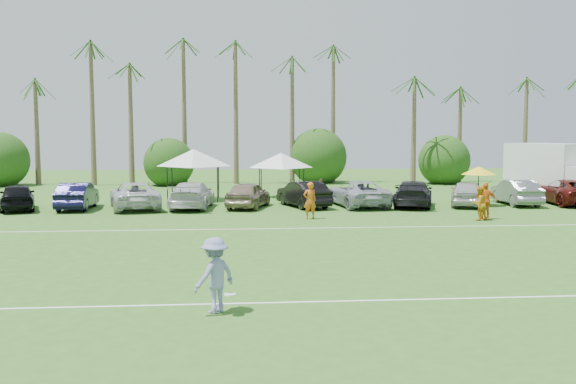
{
  "coord_description": "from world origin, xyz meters",
  "views": [
    {
      "loc": [
        -0.99,
        -12.99,
        4.03
      ],
      "look_at": [
        1.29,
        13.66,
        1.6
      ],
      "focal_mm": 40.0,
      "sensor_mm": 36.0,
      "label": 1
    }
  ],
  "objects": [
    {
      "name": "ground",
      "position": [
        0.0,
        0.0,
        0.0
      ],
      "size": [
        120.0,
        120.0,
        0.0
      ],
      "primitive_type": "plane",
      "color": "#30611D",
      "rests_on": "ground"
    },
    {
      "name": "field_lines",
      "position": [
        0.0,
        8.0,
        0.01
      ],
      "size": [
        80.0,
        12.1,
        0.01
      ],
      "color": "white",
      "rests_on": "ground"
    },
    {
      "name": "palm_tree_1",
      "position": [
        -17.0,
        38.0,
        8.35
      ],
      "size": [
        2.4,
        2.4,
        9.9
      ],
      "color": "brown",
      "rests_on": "ground"
    },
    {
      "name": "palm_tree_2",
      "position": [
        -12.0,
        38.0,
        9.21
      ],
      "size": [
        2.4,
        2.4,
        10.9
      ],
      "color": "brown",
      "rests_on": "ground"
    },
    {
      "name": "palm_tree_3",
      "position": [
        -8.0,
        38.0,
        10.06
      ],
      "size": [
        2.4,
        2.4,
        11.9
      ],
      "color": "brown",
      "rests_on": "ground"
    },
    {
      "name": "palm_tree_4",
      "position": [
        -4.0,
        38.0,
        7.48
      ],
      "size": [
        2.4,
        2.4,
        8.9
      ],
      "color": "brown",
      "rests_on": "ground"
    },
    {
      "name": "palm_tree_5",
      "position": [
        0.0,
        38.0,
        8.35
      ],
      "size": [
        2.4,
        2.4,
        9.9
      ],
      "color": "brown",
      "rests_on": "ground"
    },
    {
      "name": "palm_tree_6",
      "position": [
        4.0,
        38.0,
        9.21
      ],
      "size": [
        2.4,
        2.4,
        10.9
      ],
      "color": "brown",
      "rests_on": "ground"
    },
    {
      "name": "palm_tree_7",
      "position": [
        8.0,
        38.0,
        10.06
      ],
      "size": [
        2.4,
        2.4,
        11.9
      ],
      "color": "brown",
      "rests_on": "ground"
    },
    {
      "name": "palm_tree_8",
      "position": [
        13.0,
        38.0,
        7.48
      ],
      "size": [
        2.4,
        2.4,
        8.9
      ],
      "color": "brown",
      "rests_on": "ground"
    },
    {
      "name": "palm_tree_9",
      "position": [
        18.0,
        38.0,
        8.35
      ],
      "size": [
        2.4,
        2.4,
        9.9
      ],
      "color": "brown",
      "rests_on": "ground"
    },
    {
      "name": "palm_tree_10",
      "position": [
        23.0,
        38.0,
        9.21
      ],
      "size": [
        2.4,
        2.4,
        10.9
      ],
      "color": "brown",
      "rests_on": "ground"
    },
    {
      "name": "palm_tree_11",
      "position": [
        27.0,
        38.0,
        10.06
      ],
      "size": [
        2.4,
        2.4,
        11.9
      ],
      "color": "brown",
      "rests_on": "ground"
    },
    {
      "name": "bush_tree_0",
      "position": [
        -19.0,
        39.0,
        1.8
      ],
      "size": [
        4.0,
        4.0,
        4.0
      ],
      "color": "brown",
      "rests_on": "ground"
    },
    {
      "name": "bush_tree_1",
      "position": [
        -6.0,
        39.0,
        1.8
      ],
      "size": [
        4.0,
        4.0,
        4.0
      ],
      "color": "brown",
      "rests_on": "ground"
    },
    {
      "name": "bush_tree_2",
      "position": [
        6.0,
        39.0,
        1.8
      ],
      "size": [
        4.0,
        4.0,
        4.0
      ],
      "color": "brown",
      "rests_on": "ground"
    },
    {
      "name": "bush_tree_3",
      "position": [
        16.0,
        39.0,
        1.8
      ],
      "size": [
        4.0,
        4.0,
        4.0
      ],
      "color": "brown",
      "rests_on": "ground"
    },
    {
      "name": "sideline_player_a",
      "position": [
        2.62,
        17.05,
        0.88
      ],
      "size": [
        0.71,
        0.54,
        1.75
      ],
      "primitive_type": "imported",
      "rotation": [
        0.0,
        0.0,
        3.35
      ],
      "color": "#CE5D16",
      "rests_on": "ground"
    },
    {
      "name": "sideline_player_b",
      "position": [
        10.43,
        15.84,
        0.8
      ],
      "size": [
        0.95,
        0.85,
        1.6
      ],
      "primitive_type": "imported",
      "rotation": [
        0.0,
        0.0,
        3.51
      ],
      "color": "orange",
      "rests_on": "ground"
    },
    {
      "name": "sideline_player_c",
      "position": [
        10.9,
        16.24,
        0.87
      ],
      "size": [
        1.1,
        0.67,
        1.74
      ],
      "primitive_type": "imported",
      "rotation": [
        0.0,
        0.0,
        2.88
      ],
      "color": "orange",
      "rests_on": "ground"
    },
    {
      "name": "box_truck",
      "position": [
        18.53,
        24.02,
        1.84
      ],
      "size": [
        4.61,
        7.13,
        3.44
      ],
      "rotation": [
        0.0,
        0.0,
        0.34
      ],
      "color": "silver",
      "rests_on": "ground"
    },
    {
      "name": "canopy_tent_left",
      "position": [
        -3.38,
        26.14,
        3.11
      ],
      "size": [
        4.48,
        4.48,
        3.63
      ],
      "color": "black",
      "rests_on": "ground"
    },
    {
      "name": "canopy_tent_right",
      "position": [
        2.02,
        27.58,
        2.82
      ],
      "size": [
        4.07,
        4.07,
        3.3
      ],
      "color": "black",
      "rests_on": "ground"
    },
    {
      "name": "market_umbrella",
      "position": [
        12.68,
        21.73,
        1.99
      ],
      "size": [
        1.99,
        1.99,
        2.22
      ],
      "color": "black",
      "rests_on": "ground"
    },
    {
      "name": "frisbee_player",
      "position": [
        -1.43,
        1.31,
        0.86
      ],
      "size": [
        1.24,
        1.22,
        1.71
      ],
      "rotation": [
        0.0,
        0.0,
        3.9
      ],
      "color": "#7F83B5",
      "rests_on": "ground"
    },
    {
      "name": "parked_car_0",
      "position": [
        -12.39,
        21.79,
        0.72
      ],
      "size": [
        2.88,
        4.56,
        1.45
      ],
      "primitive_type": "imported",
      "rotation": [
        0.0,
        0.0,
        3.44
      ],
      "color": "black",
      "rests_on": "ground"
    },
    {
      "name": "parked_car_1",
      "position": [
        -9.34,
        21.99,
        0.72
      ],
      "size": [
        1.65,
        4.43,
        1.45
      ],
      "primitive_type": "imported",
      "rotation": [
        0.0,
        0.0,
        3.17
      ],
      "color": "black",
      "rests_on": "ground"
    },
    {
      "name": "parked_car_2",
      "position": [
        -6.29,
        21.86,
        0.72
      ],
      "size": [
        3.49,
        5.61,
        1.45
      ],
      "primitive_type": "imported",
      "rotation": [
        0.0,
        0.0,
        3.36
      ],
      "color": "silver",
      "rests_on": "ground"
    },
    {
      "name": "parked_car_3",
      "position": [
        -3.25,
        21.82,
        0.72
      ],
      "size": [
        2.45,
        5.14,
        1.45
      ],
      "primitive_type": "imported",
      "rotation": [
        0.0,
        0.0,
        3.05
      ],
      "color": "silver",
      "rests_on": "ground"
    },
    {
      "name": "parked_car_4",
      "position": [
        -0.2,
        21.85,
        0.72
      ],
      "size": [
        2.87,
        4.56,
        1.45
      ],
      "primitive_type": "imported",
      "rotation": [
        0.0,
        0.0,
        2.85
      ],
      "color": "gray",
      "rests_on": "ground"
    },
    {
      "name": "parked_car_5",
      "position": [
        2.85,
        21.99,
        0.72
      ],
      "size": [
        2.79,
        4.65,
        1.45
      ],
      "primitive_type": "imported",
      "rotation": [
        0.0,
        0.0,
        3.45
      ],
      "color": "black",
      "rests_on": "ground"
    },
    {
      "name": "parked_car_6",
      "position": [
        5.9,
        22.0,
        0.72
      ],
      "size": [
        3.06,
        5.47,
        1.45
      ],
      "primitive_type": "imported",
      "rotation": [
        0.0,
        0.0,
        3.27
      ],
      "color": "#A2A7B2",
      "rests_on": "ground"
    },
    {
      "name": "parked_car_7",
      "position": [
        8.94,
        21.68,
        0.72
      ],
      "size": [
        3.45,
        5.36,
        1.45
      ],
      "primitive_type": "imported",
      "rotation": [
        0.0,
        0.0,
        2.83
      ],
      "color": "black",
      "rests_on": "ground"
    },
    {
      "name": "parked_car_8",
      "position": [
        11.99,
        21.64,
        0.72
      ],
      "size": [
        3.01,
        4.57,
        1.45
      ],
      "primitive_type": "imported",
      "rotation": [
        0.0,
        0.0,
        2.81
      ],
      "color": "#B4B4B4",
      "rests_on": "ground"
    },
    {
      "name": "parked_car_9",
      "position": [
        15.04,
        22.07,
        0.72
      ],
      "size": [
        1.72,
        4.45,
        1.45
      ],
      "primitive_type": "imported",
      "rotation": [
        0.0,
        0.0,
        3.1
      ],
      "color": "slate",
      "rests_on": "ground"
    },
    {
      "name": "parked_car_10",
      "position": [
        18.08,
        22.05,
        0.72
      ],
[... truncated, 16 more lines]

